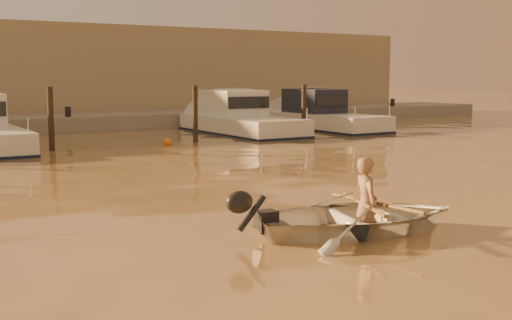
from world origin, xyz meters
TOP-DOWN VIEW (x-y plane):
  - ground_plane at (0.00, 0.00)m, footprint 160.00×160.00m
  - dinghy at (1.11, 0.61)m, footprint 3.63×2.97m
  - person at (1.20, 0.58)m, footprint 0.46×0.59m
  - outboard_motor at (-0.35, 0.97)m, footprint 0.97×0.61m
  - oar_port at (1.35, 0.55)m, footprint 0.14×2.10m
  - oar_starboard at (1.16, 0.60)m, footprint 0.91×1.94m
  - moored_boat_4 at (7.95, 16.00)m, footprint 2.45×7.47m
  - moored_boat_5 at (12.12, 16.00)m, footprint 2.26×7.57m
  - piling_2 at (-0.20, 13.80)m, footprint 0.18×0.18m
  - piling_3 at (4.80, 13.80)m, footprint 0.18×0.18m
  - piling_4 at (9.50, 13.80)m, footprint 0.18×0.18m
  - fender_c at (-1.45, 12.82)m, footprint 0.30×0.30m
  - fender_d at (3.54, 13.39)m, footprint 0.30×0.30m
  - fender_e at (8.66, 13.27)m, footprint 0.30×0.30m
  - quay at (0.00, 21.50)m, footprint 52.00×4.00m

SIDE VIEW (x-z plane):
  - ground_plane at x=0.00m, z-range 0.00..0.00m
  - fender_c at x=-1.45m, z-range -0.05..0.25m
  - fender_d at x=3.54m, z-range -0.05..0.25m
  - fender_e at x=8.66m, z-range -0.05..0.25m
  - quay at x=0.00m, z-range -0.35..0.65m
  - dinghy at x=1.11m, z-range -0.12..0.54m
  - outboard_motor at x=-0.35m, z-range -0.07..0.63m
  - person at x=1.20m, z-range -0.30..1.13m
  - oar_port at x=1.35m, z-range 0.35..0.49m
  - oar_starboard at x=1.16m, z-range 0.35..0.49m
  - moored_boat_4 at x=7.95m, z-range -0.25..1.50m
  - moored_boat_5 at x=12.12m, z-range -0.25..1.50m
  - piling_2 at x=-0.20m, z-range -0.20..2.00m
  - piling_3 at x=4.80m, z-range -0.20..2.00m
  - piling_4 at x=9.50m, z-range -0.20..2.00m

